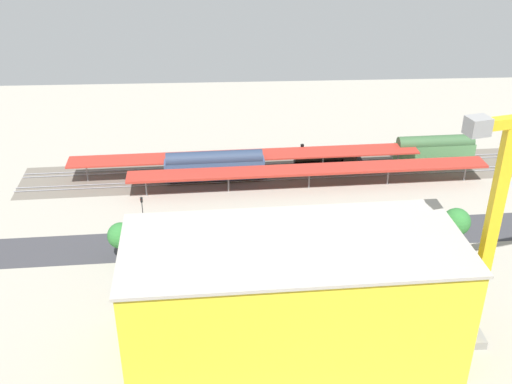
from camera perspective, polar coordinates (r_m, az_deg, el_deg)
name	(u,v)px	position (r m, az deg, el deg)	size (l,w,h in m)	color
ground_plane	(288,231)	(106.30, 2.98, -3.56)	(163.15, 163.15, 0.00)	#9E998C
rail_bed	(277,172)	(126.07, 1.97, 1.84)	(101.97, 14.01, 0.01)	#665E54
street_asphalt	(290,238)	(104.28, 3.11, -4.25)	(101.97, 9.00, 0.01)	#38383D
track_rails	(277,171)	(125.99, 1.97, 1.91)	(101.86, 12.31, 0.12)	#9E9EA8
platform_canopy_near	(310,170)	(118.51, 4.94, 2.06)	(69.01, 7.79, 4.18)	#A82D23
platform_canopy_far	(246,155)	(123.41, -0.94, 3.39)	(69.68, 8.41, 4.35)	#A82D23
locomotive	(329,157)	(129.38, 6.74, 3.21)	(14.28, 3.10, 4.81)	black
passenger_coach	(435,149)	(134.17, 16.08, 3.86)	(16.56, 3.81, 5.98)	black
freight_coach_far	(215,165)	(121.55, -3.83, 2.46)	(19.61, 4.05, 6.24)	black
parked_car_0	(437,220)	(112.30, 16.32, -2.47)	(4.55, 2.12, 1.64)	black
parked_car_1	(396,221)	(110.05, 12.76, -2.61)	(4.76, 1.79, 1.81)	black
parked_car_2	(345,223)	(108.10, 8.15, -2.80)	(4.65, 2.29, 1.63)	black
parked_car_3	(299,225)	(106.75, 3.98, -3.01)	(4.31, 1.77, 1.55)	black
parked_car_4	(251,225)	(106.16, -0.46, -3.08)	(4.45, 2.18, 1.71)	black
parked_car_5	(203,227)	(106.15, -4.90, -3.18)	(4.46, 2.26, 1.76)	black
parked_car_6	(155,227)	(107.14, -9.29, -3.19)	(4.52, 1.86, 1.68)	black
construction_building	(292,299)	(77.81, 3.34, -9.82)	(40.22, 16.91, 15.86)	yellow
construction_roof_slab	(294,244)	(73.10, 3.52, -4.78)	(40.82, 17.51, 0.40)	#ADA89E
box_truck_0	(395,275)	(94.96, 12.68, -7.46)	(9.65, 3.49, 3.17)	black
box_truck_1	(205,282)	(91.53, -4.68, -8.24)	(10.28, 2.83, 3.28)	black
box_truck_2	(160,278)	(92.84, -8.85, -7.85)	(8.97, 3.71, 3.52)	black
street_tree_0	(121,236)	(98.83, -12.33, -3.94)	(4.10, 4.10, 6.44)	brown
street_tree_1	(194,233)	(97.15, -5.74, -3.73)	(4.44, 4.44, 6.96)	brown
street_tree_2	(456,222)	(103.94, 17.91, -2.64)	(4.48, 4.48, 7.24)	brown
street_tree_3	(255,233)	(96.34, -0.08, -3.76)	(4.17, 4.17, 6.98)	brown
traffic_light	(142,208)	(106.36, -10.40, -1.45)	(0.50, 0.36, 6.13)	#333333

